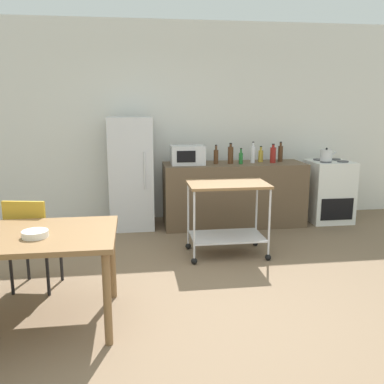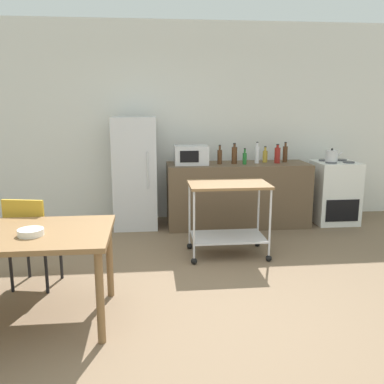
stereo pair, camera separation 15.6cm
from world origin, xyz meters
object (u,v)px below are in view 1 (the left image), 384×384
at_px(bottle_hot_sauce, 261,156).
at_px(bottle_soda, 273,155).
at_px(microwave, 188,155).
at_px(bottle_sparkling_water, 241,158).
at_px(bottle_olive_oil, 253,154).
at_px(bottle_sesame_oil, 231,155).
at_px(fruit_bowl, 35,234).
at_px(kettle, 326,155).
at_px(bottle_wine, 216,156).
at_px(dining_table, 17,244).
at_px(kitchen_cart, 227,207).
at_px(bottle_soy_sauce, 280,153).
at_px(stove_oven, 328,191).
at_px(chair_mustard, 32,238).
at_px(refrigerator, 131,173).

relative_size(bottle_hot_sauce, bottle_soda, 0.85).
distance_m(microwave, bottle_sparkling_water, 0.75).
distance_m(bottle_sparkling_water, bottle_olive_oil, 0.22).
relative_size(bottle_sesame_oil, bottle_sparkling_water, 1.29).
xyz_separation_m(fruit_bowl, kettle, (3.49, 2.54, 0.23)).
xyz_separation_m(bottle_wine, fruit_bowl, (-1.89, -2.60, -0.23)).
bearing_deg(kettle, bottle_olive_oil, 175.87).
relative_size(microwave, bottle_olive_oil, 1.53).
relative_size(dining_table, kitchen_cart, 1.65).
bearing_deg(bottle_soy_sauce, bottle_wine, -173.78).
bearing_deg(bottle_sesame_oil, bottle_hot_sauce, 13.29).
height_order(dining_table, stove_oven, stove_oven).
relative_size(chair_mustard, stove_oven, 0.97).
bearing_deg(kettle, bottle_sparkling_water, -179.51).
height_order(bottle_sesame_oil, bottle_soy_sauce, bottle_sesame_oil).
bearing_deg(fruit_bowl, stove_oven, 36.23).
height_order(microwave, bottle_hot_sauce, microwave).
bearing_deg(bottle_soy_sauce, microwave, -175.62).
relative_size(refrigerator, bottle_soda, 5.76).
distance_m(dining_table, bottle_soda, 3.83).
bearing_deg(bottle_sparkling_water, microwave, 174.56).
height_order(stove_oven, bottle_soy_sauce, bottle_soy_sauce).
bearing_deg(dining_table, bottle_wine, 50.79).
relative_size(dining_table, bottle_hot_sauce, 6.56).
distance_m(microwave, bottle_sesame_oil, 0.61).
height_order(dining_table, bottle_soy_sauce, bottle_soy_sauce).
bearing_deg(bottle_wine, stove_oven, 1.32).
distance_m(bottle_hot_sauce, bottle_soda, 0.18).
bearing_deg(bottle_wine, bottle_olive_oil, 1.91).
xyz_separation_m(bottle_soy_sauce, kettle, (0.63, -0.16, -0.02)).
relative_size(bottle_sparkling_water, bottle_soda, 0.83).
distance_m(bottle_sesame_oil, bottle_hot_sauce, 0.49).
bearing_deg(kettle, bottle_hot_sauce, 169.87).
height_order(chair_mustard, refrigerator, refrigerator).
bearing_deg(kitchen_cart, bottle_sesame_oil, 75.67).
distance_m(dining_table, kitchen_cart, 2.36).
distance_m(bottle_soda, bottle_soy_sauce, 0.18).
height_order(kitchen_cart, bottle_hot_sauce, bottle_hot_sauce).
bearing_deg(bottle_soy_sauce, bottle_hot_sauce, -179.97).
bearing_deg(bottle_soy_sauce, kitchen_cart, -129.62).
xyz_separation_m(dining_table, bottle_soy_sauce, (3.02, 2.61, 0.35)).
bearing_deg(microwave, stove_oven, 1.05).
bearing_deg(bottle_hot_sauce, fruit_bowl, -133.44).
distance_m(dining_table, fruit_bowl, 0.21).
distance_m(bottle_soy_sauce, fruit_bowl, 3.95).
distance_m(bottle_sparkling_water, bottle_soy_sauce, 0.66).
distance_m(refrigerator, kitchen_cart, 1.71).
relative_size(kitchen_cart, microwave, 1.98).
height_order(dining_table, kitchen_cart, kitchen_cart).
xyz_separation_m(bottle_sparkling_water, kettle, (1.26, 0.01, 0.01)).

